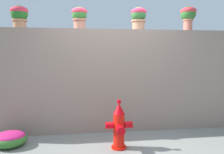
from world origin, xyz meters
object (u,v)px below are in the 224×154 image
at_px(flower_bush_left, 10,138).
at_px(potted_plant_4, 188,15).
at_px(potted_plant_2, 79,16).
at_px(potted_plant_3, 139,16).
at_px(potted_plant_1, 19,15).
at_px(fire_hydrant, 119,127).

bearing_deg(flower_bush_left, potted_plant_4, 10.85).
relative_size(potted_plant_4, flower_bush_left, 0.90).
relative_size(potted_plant_2, flower_bush_left, 0.77).
distance_m(potted_plant_3, potted_plant_4, 1.04).
distance_m(potted_plant_1, potted_plant_4, 3.27).
relative_size(potted_plant_3, fire_hydrant, 0.57).
xyz_separation_m(potted_plant_2, flower_bush_left, (-1.15, -0.63, -2.09)).
distance_m(potted_plant_2, flower_bush_left, 2.47).
relative_size(potted_plant_1, flower_bush_left, 0.76).
distance_m(potted_plant_2, fire_hydrant, 2.19).
distance_m(potted_plant_1, potted_plant_3, 2.23).
bearing_deg(fire_hydrant, flower_bush_left, 169.69).
relative_size(potted_plant_1, potted_plant_2, 0.99).
bearing_deg(potted_plant_3, fire_hydrant, -119.80).
bearing_deg(potted_plant_2, flower_bush_left, -151.16).
height_order(potted_plant_3, flower_bush_left, potted_plant_3).
distance_m(potted_plant_3, fire_hydrant, 2.17).
xyz_separation_m(potted_plant_1, potted_plant_3, (2.23, -0.02, 0.02)).
height_order(potted_plant_1, potted_plant_2, potted_plant_2).
distance_m(potted_plant_3, flower_bush_left, 3.18).
bearing_deg(potted_plant_1, flower_bush_left, -95.77).
bearing_deg(flower_bush_left, fire_hydrant, -10.31).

